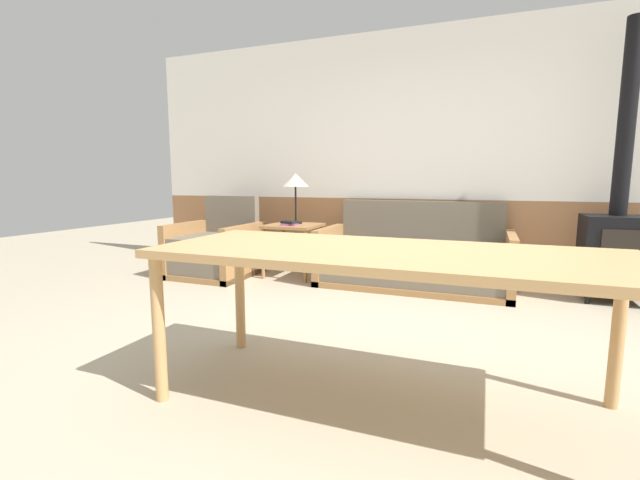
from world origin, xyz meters
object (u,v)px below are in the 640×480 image
object	(u,v)px
armchair	(216,251)
dining_table	(386,264)
wood_stove	(617,232)
couch	(414,261)
table_lamp	(296,182)
side_table	(293,233)

from	to	relation	value
armchair	dining_table	size ratio (longest dim) A/B	0.41
wood_stove	dining_table	bearing A→B (deg)	-121.00
couch	armchair	world-z (taller)	armchair
table_lamp	armchair	bearing A→B (deg)	-154.42
armchair	dining_table	bearing A→B (deg)	-53.69
couch	dining_table	world-z (taller)	couch
side_table	table_lamp	distance (m)	0.58
side_table	table_lamp	size ratio (longest dim) A/B	1.04
table_lamp	dining_table	xyz separation A→B (m)	(1.60, -2.48, -0.37)
couch	wood_stove	distance (m)	1.79
couch	armchair	size ratio (longest dim) A/B	2.12
couch	table_lamp	xyz separation A→B (m)	(-1.35, 0.06, 0.80)
side_table	armchair	bearing A→B (deg)	-160.55
armchair	table_lamp	size ratio (longest dim) A/B	1.58
couch	wood_stove	size ratio (longest dim) A/B	0.78
couch	armchair	bearing A→B (deg)	-171.21
armchair	wood_stove	size ratio (longest dim) A/B	0.37
armchair	table_lamp	distance (m)	1.20
table_lamp	wood_stove	distance (m)	3.13
dining_table	side_table	bearing A→B (deg)	123.61
couch	side_table	size ratio (longest dim) A/B	3.23
table_lamp	dining_table	bearing A→B (deg)	-57.23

